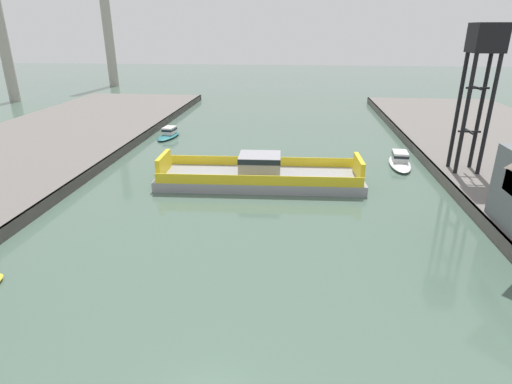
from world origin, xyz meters
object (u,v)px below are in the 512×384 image
object	(u,v)px
smokestack_distant_a	(106,17)
smokestack_distant_b	(0,27)
crane_tower	(483,58)
moored_boat_near_left	(169,134)
moored_boat_near_right	(400,160)
chain_ferry	(260,175)

from	to	relation	value
smokestack_distant_a	smokestack_distant_b	bearing A→B (deg)	-110.71
crane_tower	smokestack_distant_a	size ratio (longest dim) A/B	0.42
moored_boat_near_left	moored_boat_near_right	xyz separation A→B (m)	(34.53, -11.80, 0.03)
smokestack_distant_a	smokestack_distant_b	xyz separation A→B (m)	(-11.85, -31.34, -2.86)
chain_ferry	moored_boat_near_right	size ratio (longest dim) A/B	2.91
moored_boat_near_left	smokestack_distant_a	distance (m)	75.29
moored_boat_near_left	smokestack_distant_b	world-z (taller)	smokestack_distant_b
moored_boat_near_left	smokestack_distant_a	world-z (taller)	smokestack_distant_a
moored_boat_near_left	crane_tower	xyz separation A→B (m)	(40.46, -16.99, 13.16)
moored_boat_near_left	smokestack_distant_a	size ratio (longest dim) A/B	0.19
chain_ferry	smokestack_distant_a	bearing A→B (deg)	122.53
moored_boat_near_right	smokestack_distant_b	xyz separation A→B (m)	(-82.78, 43.45, 16.50)
chain_ferry	crane_tower	distance (m)	26.99
smokestack_distant_a	crane_tower	bearing A→B (deg)	-46.15
smokestack_distant_a	smokestack_distant_b	world-z (taller)	smokestack_distant_a
moored_boat_near_left	smokestack_distant_b	size ratio (longest dim) A/B	0.22
chain_ferry	smokestack_distant_a	world-z (taller)	smokestack_distant_a
moored_boat_near_right	chain_ferry	bearing A→B (deg)	-153.49
moored_boat_near_right	smokestack_distant_a	bearing A→B (deg)	133.48
moored_boat_near_left	smokestack_distant_a	xyz separation A→B (m)	(-36.39, 63.00, 19.39)
crane_tower	smokestack_distant_b	world-z (taller)	smokestack_distant_b
moored_boat_near_left	smokestack_distant_b	bearing A→B (deg)	146.73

